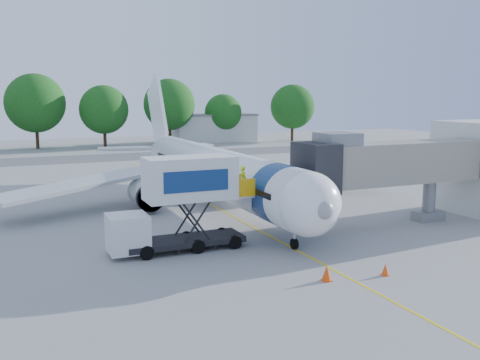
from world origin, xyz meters
name	(u,v)px	position (x,y,z in m)	size (l,w,h in m)	color
ground	(232,216)	(0.00, 0.00, 0.00)	(160.00, 160.00, 0.00)	#989896
guidance_line	(232,216)	(0.00, 0.00, 0.01)	(0.15, 70.00, 0.01)	yellow
taxiway_strip	(121,157)	(0.00, 42.00, 0.00)	(120.00, 10.00, 0.01)	#59595B
aircraft	(212,170)	(0.00, 4.12, 2.95)	(34.17, 37.73, 11.35)	white
jet_bridge	(380,164)	(7.99, -7.00, 4.34)	(13.90, 3.20, 6.60)	gray
catering_hiloader	(179,204)	(-6.27, -7.00, 2.76)	(8.50, 2.44, 5.50)	black
ground_tug	(430,288)	(1.32, -19.16, 0.72)	(3.85, 2.94, 1.37)	silver
safety_cone_a	(327,273)	(-1.23, -14.92, 0.38)	(0.50, 0.50, 0.80)	#EE460C
safety_cone_b	(385,270)	(1.91, -15.43, 0.29)	(0.39, 0.39, 0.61)	#EE460C
outbuilding_right	(213,128)	(22.00, 62.00, 2.66)	(16.40, 7.40, 5.30)	beige
tree_c	(35,103)	(-10.47, 59.92, 7.62)	(9.84, 9.84, 12.55)	#382314
tree_d	(104,110)	(0.44, 58.10, 6.48)	(8.37, 8.37, 10.67)	#382314
tree_e	(169,105)	(12.43, 59.22, 7.24)	(9.35, 9.35, 11.93)	#382314
tree_f	(223,113)	(23.42, 60.21, 5.55)	(7.17, 7.17, 9.15)	#382314
tree_g	(293,107)	(36.49, 56.28, 6.69)	(8.64, 8.64, 11.02)	#382314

